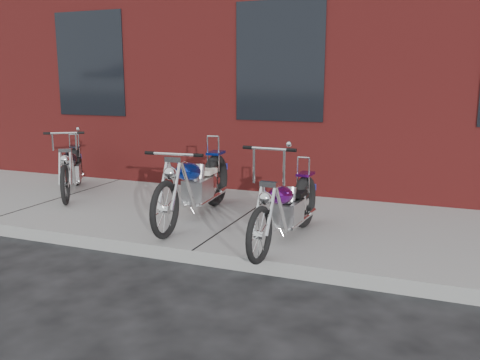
% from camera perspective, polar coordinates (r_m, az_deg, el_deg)
% --- Properties ---
extents(ground, '(120.00, 120.00, 0.00)m').
position_cam_1_polar(ground, '(5.49, -5.38, -9.39)').
color(ground, black).
rests_on(ground, ground).
extents(sidewalk, '(22.00, 3.00, 0.15)m').
position_cam_1_polar(sidewalk, '(6.77, 0.39, -4.68)').
color(sidewalk, '#A2A2A2').
rests_on(sidewalk, ground).
extents(chopper_purple, '(0.49, 2.01, 1.13)m').
position_cam_1_polar(chopper_purple, '(5.63, 5.23, -3.40)').
color(chopper_purple, black).
rests_on(chopper_purple, sidewalk).
extents(chopper_blue, '(0.57, 2.32, 1.01)m').
position_cam_1_polar(chopper_blue, '(6.55, -5.06, -0.82)').
color(chopper_blue, black).
rests_on(chopper_blue, sidewalk).
extents(chopper_third, '(1.19, 1.76, 1.03)m').
position_cam_1_polar(chopper_third, '(8.44, -18.40, 1.01)').
color(chopper_third, black).
rests_on(chopper_third, sidewalk).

